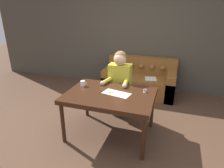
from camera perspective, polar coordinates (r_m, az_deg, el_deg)
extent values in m
plane|color=#4C3323|center=(3.43, -2.46, -13.87)|extent=(16.00, 16.00, 0.00)
cube|color=#474238|center=(5.00, 6.64, 13.55)|extent=(8.00, 0.06, 2.60)
cube|color=#381E11|center=(3.08, -0.57, -3.31)|extent=(1.35, 0.96, 0.07)
cylinder|color=#381E11|center=(3.16, -13.87, -10.83)|extent=(0.06, 0.06, 0.66)
cylinder|color=#381E11|center=(2.79, 8.96, -15.31)|extent=(0.06, 0.06, 0.66)
cylinder|color=#381E11|center=(3.80, -7.27, -4.50)|extent=(0.06, 0.06, 0.66)
cylinder|color=#381E11|center=(3.50, 11.37, -7.24)|extent=(0.06, 0.06, 0.66)
cube|color=brown|center=(4.80, 7.78, -0.23)|extent=(1.64, 0.81, 0.44)
cube|color=brown|center=(4.94, 8.68, 5.50)|extent=(1.64, 0.22, 0.40)
cube|color=brown|center=(4.94, -0.38, 1.61)|extent=(0.20, 0.81, 0.60)
cube|color=brown|center=(4.71, 16.43, -0.34)|extent=(0.20, 0.81, 0.60)
sphere|color=brown|center=(4.92, 2.71, 5.66)|extent=(0.13, 0.13, 0.13)
sphere|color=brown|center=(4.87, 5.53, 5.39)|extent=(0.13, 0.13, 0.13)
sphere|color=brown|center=(4.82, 8.41, 5.10)|extent=(0.13, 0.13, 0.13)
sphere|color=brown|center=(4.79, 11.33, 4.79)|extent=(0.13, 0.13, 0.13)
sphere|color=brown|center=(4.77, 14.28, 4.46)|extent=(0.13, 0.13, 0.13)
cube|color=white|center=(4.59, 11.02, 1.50)|extent=(0.30, 0.32, 0.00)
cylinder|color=#33281E|center=(3.86, 2.19, -5.66)|extent=(0.28, 0.28, 0.45)
cube|color=gold|center=(3.65, 2.30, 1.39)|extent=(0.40, 0.22, 0.56)
sphere|color=#DBAD8E|center=(3.52, 2.30, 7.08)|extent=(0.22, 0.22, 0.22)
sphere|color=olive|center=(3.54, 2.44, 7.63)|extent=(0.23, 0.23, 0.23)
cylinder|color=gold|center=(3.47, -1.49, 0.93)|extent=(0.13, 0.27, 0.07)
sphere|color=#DBAD8E|center=(3.37, -2.71, 0.25)|extent=(0.08, 0.08, 0.08)
cylinder|color=gold|center=(3.38, 3.91, 0.29)|extent=(0.10, 0.27, 0.07)
sphere|color=#DBAD8E|center=(3.26, 3.62, -0.54)|extent=(0.08, 0.08, 0.08)
cube|color=beige|center=(3.06, 1.27, -2.71)|extent=(0.46, 0.29, 0.00)
cube|color=silver|center=(3.11, 1.51, -2.24)|extent=(0.09, 0.08, 0.00)
cube|color=#D1511E|center=(3.08, -0.02, -2.52)|extent=(0.06, 0.06, 0.00)
torus|color=#D1511E|center=(3.07, -0.63, -2.63)|extent=(0.04, 0.04, 0.01)
cube|color=silver|center=(3.10, 1.60, -2.39)|extent=(0.11, 0.05, 0.00)
cube|color=#D1511E|center=(3.09, -0.07, -2.42)|extent=(0.07, 0.04, 0.00)
torus|color=#D1511E|center=(3.09, -0.73, -2.44)|extent=(0.04, 0.04, 0.01)
cylinder|color=silver|center=(3.09, 0.59, -2.41)|extent=(0.01, 0.01, 0.01)
cylinder|color=silver|center=(3.37, -8.35, 0.18)|extent=(0.08, 0.08, 0.09)
torus|color=silver|center=(3.34, -7.58, 0.15)|extent=(0.05, 0.01, 0.05)
cylinder|color=beige|center=(3.14, 9.35, -1.93)|extent=(0.03, 0.03, 0.04)
cylinder|color=beige|center=(3.13, 9.37, -1.58)|extent=(0.04, 0.04, 0.00)
cylinder|color=beige|center=(3.15, 9.33, -2.27)|extent=(0.04, 0.04, 0.00)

